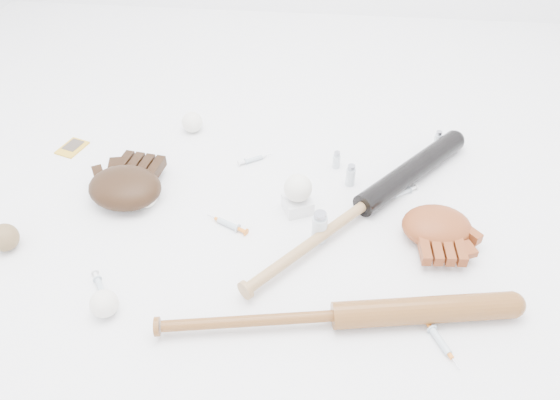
# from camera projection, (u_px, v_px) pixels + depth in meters

# --- Properties ---
(bat_dark) EXTENTS (0.70, 0.80, 0.07)m
(bat_dark) POSITION_uv_depth(u_px,v_px,m) (364.00, 205.00, 1.60)
(bat_dark) COLOR black
(bat_dark) RESTS_ON ground
(bat_wood) EXTENTS (0.92, 0.22, 0.07)m
(bat_wood) POSITION_uv_depth(u_px,v_px,m) (337.00, 316.00, 1.31)
(bat_wood) COLOR brown
(bat_wood) RESTS_ON ground
(glove_dark) EXTENTS (0.30, 0.30, 0.10)m
(glove_dark) POSITION_uv_depth(u_px,v_px,m) (125.00, 187.00, 1.64)
(glove_dark) COLOR black
(glove_dark) RESTS_ON ground
(glove_tan) EXTENTS (0.24, 0.24, 0.08)m
(glove_tan) POSITION_uv_depth(u_px,v_px,m) (437.00, 226.00, 1.53)
(glove_tan) COLOR brown
(glove_tan) RESTS_ON ground
(trading_card) EXTENTS (0.10, 0.12, 0.01)m
(trading_card) POSITION_uv_depth(u_px,v_px,m) (72.00, 148.00, 1.87)
(trading_card) COLOR gold
(trading_card) RESTS_ON ground
(pedestal) EXTENTS (0.10, 0.10, 0.04)m
(pedestal) POSITION_uv_depth(u_px,v_px,m) (297.00, 204.00, 1.63)
(pedestal) COLOR white
(pedestal) RESTS_ON ground
(baseball_on_pedestal) EXTENTS (0.08, 0.08, 0.08)m
(baseball_on_pedestal) POSITION_uv_depth(u_px,v_px,m) (298.00, 188.00, 1.58)
(baseball_on_pedestal) COLOR white
(baseball_on_pedestal) RESTS_ON pedestal
(baseball_left) EXTENTS (0.07, 0.07, 0.07)m
(baseball_left) POSITION_uv_depth(u_px,v_px,m) (145.00, 196.00, 1.63)
(baseball_left) COLOR white
(baseball_left) RESTS_ON ground
(baseball_upper) EXTENTS (0.07, 0.07, 0.07)m
(baseball_upper) POSITION_uv_depth(u_px,v_px,m) (192.00, 122.00, 1.92)
(baseball_upper) COLOR white
(baseball_upper) RESTS_ON ground
(baseball_mid) EXTENTS (0.07, 0.07, 0.07)m
(baseball_mid) POSITION_uv_depth(u_px,v_px,m) (104.00, 304.00, 1.34)
(baseball_mid) COLOR white
(baseball_mid) RESTS_ON ground
(baseball_aged) EXTENTS (0.08, 0.08, 0.08)m
(baseball_aged) POSITION_uv_depth(u_px,v_px,m) (4.00, 237.00, 1.50)
(baseball_aged) COLOR brown
(baseball_aged) RESTS_ON ground
(syringe_1) EXTENTS (0.15, 0.09, 0.02)m
(syringe_1) POSITION_uv_depth(u_px,v_px,m) (228.00, 224.00, 1.58)
(syringe_1) COLOR #ADBCC6
(syringe_1) RESTS_ON ground
(syringe_2) EXTENTS (0.12, 0.09, 0.02)m
(syringe_2) POSITION_uv_depth(u_px,v_px,m) (254.00, 159.00, 1.81)
(syringe_2) COLOR #ADBCC6
(syringe_2) RESTS_ON ground
(syringe_3) EXTENTS (0.10, 0.16, 0.02)m
(syringe_3) POSITION_uv_depth(u_px,v_px,m) (440.00, 341.00, 1.29)
(syringe_3) COLOR #ADBCC6
(syringe_3) RESTS_ON ground
(syringe_4) EXTENTS (0.12, 0.10, 0.02)m
(syringe_4) POSITION_uv_depth(u_px,v_px,m) (402.00, 193.00, 1.69)
(syringe_4) COLOR #ADBCC6
(syringe_4) RESTS_ON ground
(syringe_5) EXTENTS (0.10, 0.13, 0.02)m
(syringe_5) POSITION_uv_depth(u_px,v_px,m) (100.00, 288.00, 1.41)
(syringe_5) COLOR #ADBCC6
(syringe_5) RESTS_ON ground
(vial_0) EXTENTS (0.02, 0.02, 0.06)m
(vial_0) POSITION_uv_depth(u_px,v_px,m) (438.00, 139.00, 1.86)
(vial_0) COLOR silver
(vial_0) RESTS_ON ground
(vial_1) EXTENTS (0.02, 0.02, 0.06)m
(vial_1) POSITION_uv_depth(u_px,v_px,m) (337.00, 160.00, 1.77)
(vial_1) COLOR silver
(vial_1) RESTS_ON ground
(vial_2) EXTENTS (0.03, 0.03, 0.08)m
(vial_2) POSITION_uv_depth(u_px,v_px,m) (351.00, 175.00, 1.70)
(vial_2) COLOR silver
(vial_2) RESTS_ON ground
(vial_3) EXTENTS (0.04, 0.04, 0.10)m
(vial_3) POSITION_uv_depth(u_px,v_px,m) (320.00, 227.00, 1.51)
(vial_3) COLOR silver
(vial_3) RESTS_ON ground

